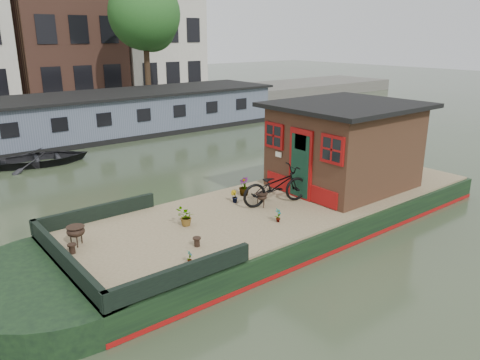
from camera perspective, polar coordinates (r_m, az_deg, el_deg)
ground at (r=12.76m, az=5.79°, el=-5.32°), size 120.00×120.00×0.00m
houseboat_hull at (r=11.83m, az=1.17°, el=-5.68°), size 14.01×4.02×0.60m
houseboat_deck at (r=12.54m, az=5.88°, el=-2.68°), size 11.80×3.80×0.05m
bow_bulwark at (r=9.85m, az=-15.94°, el=-7.80°), size 3.00×4.00×0.35m
cabin at (r=13.75m, az=12.60°, el=4.23°), size 4.00×3.50×2.42m
bicycle at (r=12.15m, az=4.36°, el=-0.69°), size 1.99×1.04×0.99m
potted_plant_a at (r=11.09m, az=4.67°, el=-4.31°), size 0.21×0.17×0.34m
potted_plant_b at (r=12.32m, az=-0.72°, el=-2.02°), size 0.22×0.23×0.33m
potted_plant_c at (r=10.89m, az=-6.64°, el=-4.50°), size 0.50×0.47×0.44m
potted_plant_d at (r=12.84m, az=0.49°, el=-0.78°), size 0.30×0.30×0.51m
potted_plant_e at (r=9.19m, az=-6.17°, el=-9.32°), size 0.17×0.18×0.28m
brazier_front at (r=12.03m, az=2.67°, el=-2.44°), size 0.44×0.44×0.36m
brazier_rear at (r=10.44m, az=-19.34°, el=-6.44°), size 0.50×0.50×0.43m
bollard_port at (r=10.14m, az=-19.79°, el=-7.89°), size 0.18×0.18×0.21m
bollard_stbd at (r=9.90m, az=-5.28°, el=-7.53°), size 0.18×0.18×0.20m
dinghy at (r=19.99m, az=-22.94°, el=2.83°), size 3.86×3.05×0.72m
far_houseboat at (r=24.18m, az=-18.07°, el=7.14°), size 20.40×4.40×2.11m
quay at (r=30.36m, az=-22.45°, el=7.62°), size 60.00×6.00×0.90m
tree_right at (r=31.02m, az=-11.39°, el=18.86°), size 4.40×4.40×7.40m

